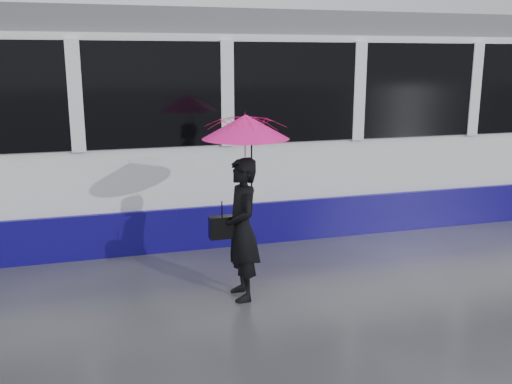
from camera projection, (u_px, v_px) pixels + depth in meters
name	position (u px, v px, depth m)	size (l,w,h in m)	color
ground	(282.00, 274.00, 7.26)	(90.00, 90.00, 0.00)	#292A2E
rails	(234.00, 221.00, 9.60)	(34.00, 1.51, 0.02)	#3F3D38
woman	(242.00, 229.00, 6.37)	(0.59, 0.39, 1.62)	black
umbrella	(246.00, 144.00, 6.17)	(0.97, 0.97, 1.09)	#DB124D
handbag	(222.00, 227.00, 6.32)	(0.29, 0.13, 0.43)	black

